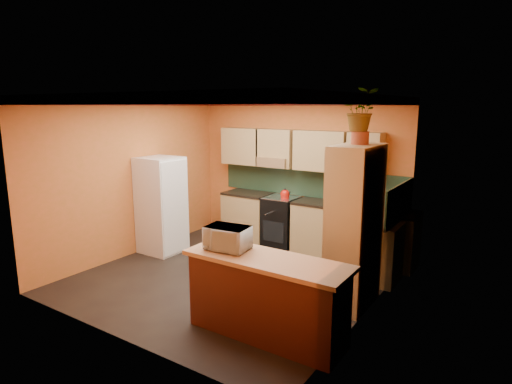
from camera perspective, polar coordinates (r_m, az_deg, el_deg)
room_shell at (r=6.40m, az=-1.88°, el=7.08°), size 4.24×4.24×2.72m
base_cabinets_back at (r=7.76m, az=7.41°, el=-4.63°), size 3.65×0.60×0.88m
countertop_back at (r=7.65m, az=7.49°, el=-1.32°), size 3.65×0.62×0.04m
stove at (r=8.04m, az=3.39°, el=-3.88°), size 0.58×0.58×0.91m
kettle at (r=7.82m, az=3.89°, el=-0.21°), size 0.22×0.22×0.18m
sink at (r=7.35m, az=12.94°, el=-1.75°), size 0.48×0.40×0.03m
base_cabinets_right at (r=6.66m, az=15.14°, el=-7.65°), size 0.60×0.80×0.88m
countertop_right at (r=6.53m, az=15.34°, el=-3.82°), size 0.62×0.80×0.04m
fridge at (r=7.74m, az=-12.51°, el=-1.71°), size 0.68×0.66×1.70m
pantry at (r=5.64m, az=12.99°, el=-4.53°), size 0.48×0.90×2.10m
fern_pot at (r=5.49m, az=13.70°, el=7.02°), size 0.22×0.22×0.16m
fern at (r=5.48m, az=13.86°, el=10.58°), size 0.58×0.54×0.52m
breakfast_bar at (r=4.94m, az=1.40°, el=-14.12°), size 1.80×0.55×0.88m
bar_top at (r=4.76m, az=1.43°, el=-9.06°), size 1.90×0.65×0.05m
microwave at (r=4.99m, az=-3.83°, el=-6.12°), size 0.53×0.39×0.27m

